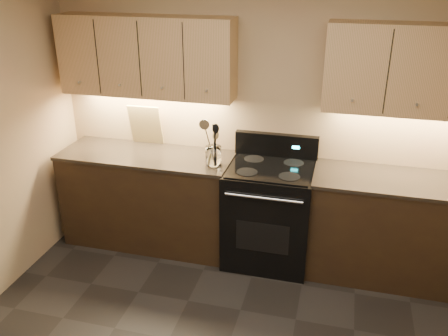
# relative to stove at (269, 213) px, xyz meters

# --- Properties ---
(wall_back) EXTENTS (4.00, 0.04, 2.60)m
(wall_back) POSITION_rel_stove_xyz_m (-0.08, 0.32, 0.82)
(wall_back) COLOR tan
(wall_back) RESTS_ON ground
(counter_left) EXTENTS (1.62, 0.62, 0.93)m
(counter_left) POSITION_rel_stove_xyz_m (-1.18, 0.02, -0.01)
(counter_left) COLOR black
(counter_left) RESTS_ON ground
(counter_right) EXTENTS (1.46, 0.62, 0.93)m
(counter_right) POSITION_rel_stove_xyz_m (1.10, 0.02, -0.01)
(counter_right) COLOR black
(counter_right) RESTS_ON ground
(stove) EXTENTS (0.76, 0.68, 1.14)m
(stove) POSITION_rel_stove_xyz_m (0.00, 0.00, 0.00)
(stove) COLOR black
(stove) RESTS_ON ground
(upper_cab_left) EXTENTS (1.60, 0.30, 0.70)m
(upper_cab_left) POSITION_rel_stove_xyz_m (-1.18, 0.17, 1.32)
(upper_cab_left) COLOR tan
(upper_cab_left) RESTS_ON wall_back
(upper_cab_right) EXTENTS (1.44, 0.30, 0.70)m
(upper_cab_right) POSITION_rel_stove_xyz_m (1.10, 0.17, 1.32)
(upper_cab_right) COLOR tan
(upper_cab_right) RESTS_ON wall_back
(outlet_plate) EXTENTS (0.08, 0.01, 0.12)m
(outlet_plate) POSITION_rel_stove_xyz_m (-1.38, 0.31, 0.64)
(outlet_plate) COLOR #B2B5BA
(outlet_plate) RESTS_ON wall_back
(utensil_crock) EXTENTS (0.14, 0.14, 0.17)m
(utensil_crock) POSITION_rel_stove_xyz_m (-0.50, -0.07, 0.53)
(utensil_crock) COLOR white
(utensil_crock) RESTS_ON counter_left
(cutting_board) EXTENTS (0.32, 0.12, 0.40)m
(cutting_board) POSITION_rel_stove_xyz_m (-1.27, 0.26, 0.65)
(cutting_board) COLOR tan
(cutting_board) RESTS_ON counter_left
(wooden_spoon) EXTENTS (0.12, 0.07, 0.30)m
(wooden_spoon) POSITION_rel_stove_xyz_m (-0.53, -0.08, 0.61)
(wooden_spoon) COLOR tan
(wooden_spoon) RESTS_ON utensil_crock
(black_spoon) EXTENTS (0.09, 0.09, 0.36)m
(black_spoon) POSITION_rel_stove_xyz_m (-0.50, -0.05, 0.65)
(black_spoon) COLOR black
(black_spoon) RESTS_ON utensil_crock
(black_turner) EXTENTS (0.09, 0.12, 0.37)m
(black_turner) POSITION_rel_stove_xyz_m (-0.48, -0.10, 0.65)
(black_turner) COLOR black
(black_turner) RESTS_ON utensil_crock
(steel_skimmer) EXTENTS (0.19, 0.10, 0.40)m
(steel_skimmer) POSITION_rel_stove_xyz_m (-0.48, -0.09, 0.66)
(steel_skimmer) COLOR silver
(steel_skimmer) RESTS_ON utensil_crock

